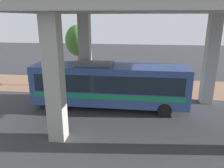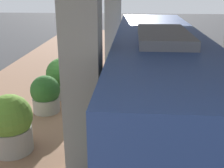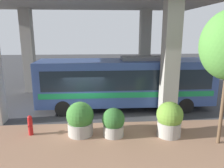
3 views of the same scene
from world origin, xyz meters
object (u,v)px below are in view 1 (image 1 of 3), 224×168
(street_tree_near, at_px, (78,41))
(bus, at_px, (109,83))
(planter_front, at_px, (145,84))
(planter_back, at_px, (127,84))
(fire_hydrant, at_px, (173,88))
(planter_middle, at_px, (98,80))

(street_tree_near, bearing_deg, bus, 35.73)
(planter_front, xyz_separation_m, street_tree_near, (-1.35, -6.61, 3.77))
(planter_back, height_order, street_tree_near, street_tree_near)
(fire_hydrant, distance_m, street_tree_near, 10.14)
(street_tree_near, bearing_deg, planter_back, 77.45)
(planter_front, xyz_separation_m, planter_middle, (-0.42, -4.50, 0.05))
(fire_hydrant, relative_size, planter_back, 0.72)
(planter_middle, height_order, planter_back, planter_middle)
(bus, distance_m, street_tree_near, 7.01)
(planter_front, bearing_deg, bus, -35.81)
(planter_back, xyz_separation_m, street_tree_near, (-1.10, -4.93, 3.89))
(bus, xyz_separation_m, planter_middle, (-4.34, -1.67, -1.05))
(bus, height_order, planter_middle, bus)
(bus, distance_m, fire_hydrant, 6.72)
(bus, relative_size, street_tree_near, 1.90)
(planter_back, bearing_deg, planter_front, 81.57)
(planter_front, height_order, street_tree_near, street_tree_near)
(fire_hydrant, bearing_deg, bus, -54.86)
(street_tree_near, bearing_deg, fire_hydrant, 80.84)
(street_tree_near, bearing_deg, planter_front, 78.49)
(fire_hydrant, distance_m, planter_back, 4.25)
(planter_middle, relative_size, street_tree_near, 0.29)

